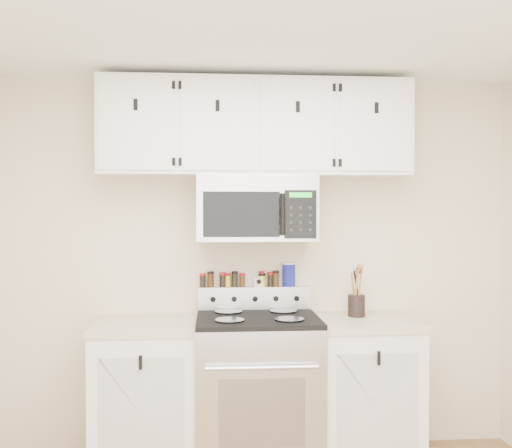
# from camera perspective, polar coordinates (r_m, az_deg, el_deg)

# --- Properties ---
(back_wall) EXTENTS (3.50, 0.01, 2.50)m
(back_wall) POSITION_cam_1_polar(r_m,az_deg,el_deg) (3.90, -0.19, -4.03)
(back_wall) COLOR beige
(back_wall) RESTS_ON floor
(range) EXTENTS (0.76, 0.65, 1.10)m
(range) POSITION_cam_1_polar(r_m,az_deg,el_deg) (3.73, 0.16, -16.22)
(range) COLOR #B7B7BA
(range) RESTS_ON floor
(base_cabinet_left) EXTENTS (0.64, 0.62, 0.92)m
(base_cabinet_left) POSITION_cam_1_polar(r_m,az_deg,el_deg) (3.78, -10.82, -16.44)
(base_cabinet_left) COLOR white
(base_cabinet_left) RESTS_ON floor
(base_cabinet_right) EXTENTS (0.64, 0.62, 0.92)m
(base_cabinet_right) POSITION_cam_1_polar(r_m,az_deg,el_deg) (3.87, 10.79, -15.99)
(base_cabinet_right) COLOR white
(base_cabinet_right) RESTS_ON floor
(microwave) EXTENTS (0.76, 0.44, 0.42)m
(microwave) POSITION_cam_1_polar(r_m,az_deg,el_deg) (3.69, 0.02, 1.59)
(microwave) COLOR #9E9EA3
(microwave) RESTS_ON back_wall
(upper_cabinets) EXTENTS (2.00, 0.35, 0.62)m
(upper_cabinets) POSITION_cam_1_polar(r_m,az_deg,el_deg) (3.76, -0.01, 9.54)
(upper_cabinets) COLOR white
(upper_cabinets) RESTS_ON back_wall
(utensil_crock) EXTENTS (0.11, 0.11, 0.33)m
(utensil_crock) POSITION_cam_1_polar(r_m,az_deg,el_deg) (3.83, 10.01, -7.87)
(utensil_crock) COLOR black
(utensil_crock) RESTS_ON base_cabinet_right
(kitchen_timer) EXTENTS (0.06, 0.06, 0.06)m
(kitchen_timer) POSITION_cam_1_polar(r_m,az_deg,el_deg) (3.88, 0.26, -5.82)
(kitchen_timer) COLOR white
(kitchen_timer) RESTS_ON range
(salt_canister) EXTENTS (0.09, 0.09, 0.16)m
(salt_canister) POSITION_cam_1_polar(r_m,az_deg,el_deg) (3.89, 3.30, -5.06)
(salt_canister) COLOR #151E93
(salt_canister) RESTS_ON range
(spice_jar_0) EXTENTS (0.04, 0.04, 0.09)m
(spice_jar_0) POSITION_cam_1_polar(r_m,az_deg,el_deg) (3.86, -5.36, -5.62)
(spice_jar_0) COLOR black
(spice_jar_0) RESTS_ON range
(spice_jar_1) EXTENTS (0.05, 0.05, 0.11)m
(spice_jar_1) POSITION_cam_1_polar(r_m,az_deg,el_deg) (3.86, -4.56, -5.52)
(spice_jar_1) COLOR #3B220E
(spice_jar_1) RESTS_ON range
(spice_jar_2) EXTENTS (0.04, 0.04, 0.10)m
(spice_jar_2) POSITION_cam_1_polar(r_m,az_deg,el_deg) (3.86, -3.35, -5.57)
(spice_jar_2) COLOR black
(spice_jar_2) RESTS_ON range
(spice_jar_3) EXTENTS (0.04, 0.04, 0.09)m
(spice_jar_3) POSITION_cam_1_polar(r_m,az_deg,el_deg) (3.86, -2.84, -5.62)
(spice_jar_3) COLOR gold
(spice_jar_3) RESTS_ON range
(spice_jar_4) EXTENTS (0.04, 0.04, 0.11)m
(spice_jar_4) POSITION_cam_1_polar(r_m,az_deg,el_deg) (3.86, -2.14, -5.51)
(spice_jar_4) COLOR black
(spice_jar_4) RESTS_ON range
(spice_jar_5) EXTENTS (0.04, 0.04, 0.09)m
(spice_jar_5) POSITION_cam_1_polar(r_m,az_deg,el_deg) (3.87, -1.39, -5.60)
(spice_jar_5) COLOR #40290F
(spice_jar_5) RESTS_ON range
(spice_jar_6) EXTENTS (0.04, 0.04, 0.11)m
(spice_jar_6) POSITION_cam_1_polar(r_m,az_deg,el_deg) (3.88, 0.58, -5.50)
(spice_jar_6) COLOR yellow
(spice_jar_6) RESTS_ON range
(spice_jar_7) EXTENTS (0.05, 0.05, 0.09)m
(spice_jar_7) POSITION_cam_1_polar(r_m,az_deg,el_deg) (3.88, 0.60, -5.61)
(spice_jar_7) COLOR yellow
(spice_jar_7) RESTS_ON range
(spice_jar_8) EXTENTS (0.04, 0.04, 0.10)m
(spice_jar_8) POSITION_cam_1_polar(r_m,az_deg,el_deg) (3.88, 1.45, -5.54)
(spice_jar_8) COLOR black
(spice_jar_8) RESTS_ON range
(spice_jar_9) EXTENTS (0.04, 0.04, 0.11)m
(spice_jar_9) POSITION_cam_1_polar(r_m,az_deg,el_deg) (3.88, 1.98, -5.47)
(spice_jar_9) COLOR #422A0F
(spice_jar_9) RESTS_ON range
(spice_jar_10) EXTENTS (0.04, 0.04, 0.09)m
(spice_jar_10) POSITION_cam_1_polar(r_m,az_deg,el_deg) (3.89, 3.16, -5.57)
(spice_jar_10) COLOR gold
(spice_jar_10) RESTS_ON range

